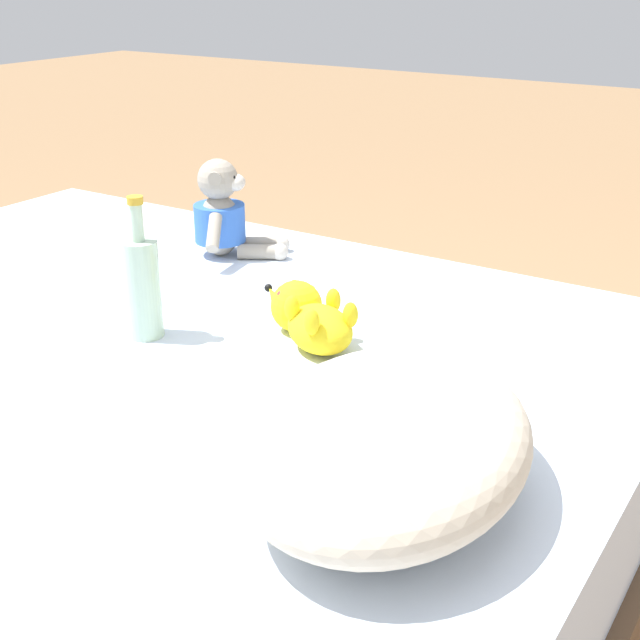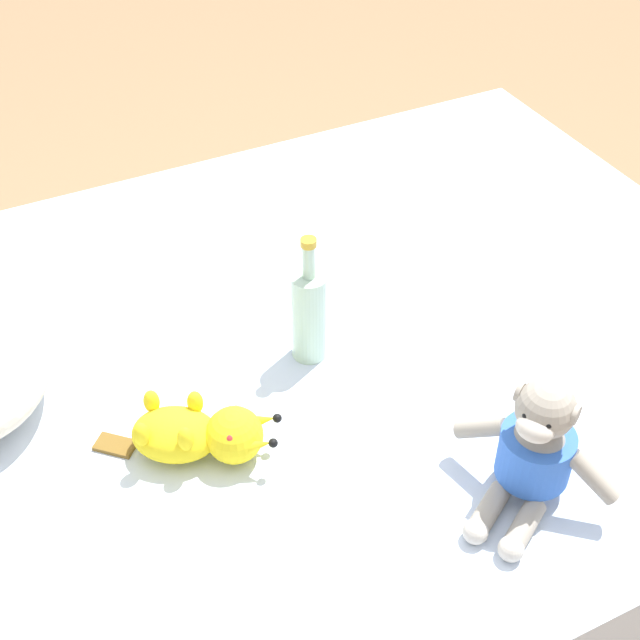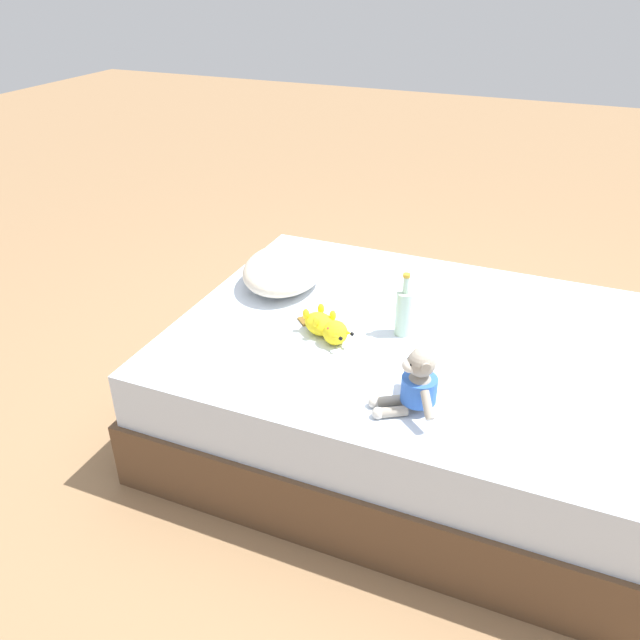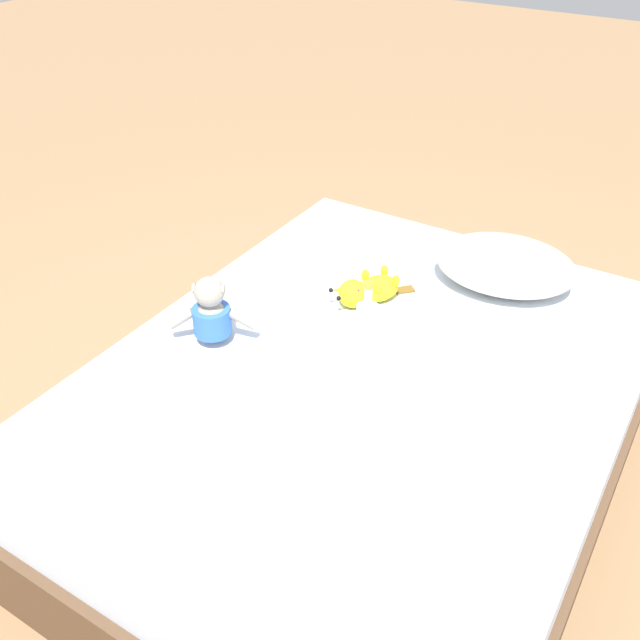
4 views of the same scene
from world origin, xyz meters
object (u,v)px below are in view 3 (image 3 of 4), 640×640
glass_bottle (404,312)px  plush_monkey (416,385)px  pillow (284,269)px  plush_yellow_creature (326,327)px  bed (408,385)px

glass_bottle → plush_monkey: bearing=-159.2°
pillow → plush_monkey: bearing=-129.8°
plush_monkey → plush_yellow_creature: bearing=55.1°
bed → plush_monkey: 0.63m
bed → plush_yellow_creature: size_ratio=6.42×
bed → plush_yellow_creature: (-0.17, 0.31, 0.32)m
bed → pillow: 0.78m
bed → glass_bottle: glass_bottle is taller
bed → plush_monkey: plush_monkey is taller
plush_yellow_creature → glass_bottle: 0.32m
plush_yellow_creature → glass_bottle: size_ratio=1.13×
bed → plush_yellow_creature: plush_yellow_creature is taller
bed → glass_bottle: 0.37m
plush_yellow_creature → glass_bottle: bearing=-62.3°
pillow → plush_yellow_creature: bearing=-135.1°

